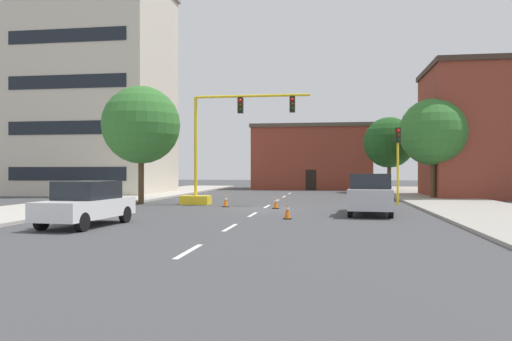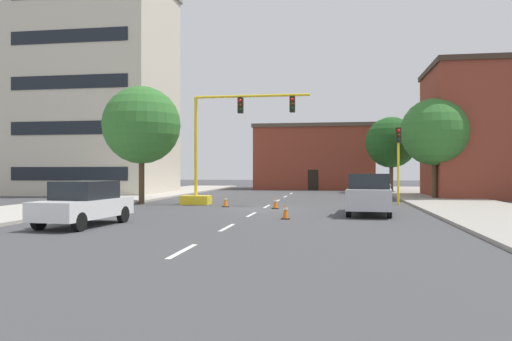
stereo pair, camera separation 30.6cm
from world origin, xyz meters
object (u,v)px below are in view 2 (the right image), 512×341
object	(u,v)px
traffic_cone_roadside_c	(285,211)
traffic_cone_roadside_b	(225,201)
tree_right_mid	(435,132)
pickup_truck_silver	(370,194)
traffic_cone_roadside_a	(275,203)
tree_right_far	(391,142)
traffic_signal_gantry	(211,170)
tree_left_near	(142,125)
sedan_white_near_left	(84,203)
traffic_light_pole_right	(398,148)

from	to	relation	value
traffic_cone_roadside_c	traffic_cone_roadside_b	bearing A→B (deg)	122.31
tree_right_mid	pickup_truck_silver	size ratio (longest dim) A/B	1.33
traffic_cone_roadside_a	tree_right_mid	bearing A→B (deg)	44.22
traffic_cone_roadside_c	tree_right_far	bearing A→B (deg)	74.48
traffic_signal_gantry	traffic_cone_roadside_c	bearing A→B (deg)	-56.87
tree_left_near	traffic_signal_gantry	bearing A→B (deg)	-0.98
sedan_white_near_left	pickup_truck_silver	bearing A→B (deg)	31.49
tree_left_near	traffic_cone_roadside_c	xyz separation A→B (m)	(10.15, -8.56, -4.70)
traffic_cone_roadside_b	traffic_cone_roadside_a	bearing A→B (deg)	-15.66
tree_right_far	traffic_cone_roadside_c	xyz separation A→B (m)	(-7.41, -26.70, -4.43)
tree_right_far	traffic_signal_gantry	bearing A→B (deg)	-125.40
traffic_signal_gantry	tree_right_mid	bearing A→B (deg)	26.73
tree_right_far	sedan_white_near_left	world-z (taller)	tree_right_far
tree_right_far	sedan_white_near_left	size ratio (longest dim) A/B	1.55
traffic_light_pole_right	tree_right_mid	size ratio (longest dim) A/B	0.65
traffic_signal_gantry	tree_right_far	size ratio (longest dim) A/B	1.12
tree_right_far	sedan_white_near_left	distance (m)	34.22
pickup_truck_silver	traffic_cone_roadside_a	size ratio (longest dim) A/B	8.17
tree_right_far	sedan_white_near_left	xyz separation A→B (m)	(-14.83, -30.60, -3.90)
tree_left_near	sedan_white_near_left	xyz separation A→B (m)	(2.73, -12.46, -4.16)
pickup_truck_silver	traffic_cone_roadside_b	size ratio (longest dim) A/B	7.74
tree_right_mid	traffic_signal_gantry	bearing A→B (deg)	-153.27
traffic_cone_roadside_a	tree_left_near	bearing A→B (deg)	162.81
sedan_white_near_left	traffic_cone_roadside_c	distance (m)	8.40
traffic_cone_roadside_a	traffic_cone_roadside_c	distance (m)	5.89
tree_left_near	tree_right_mid	distance (m)	20.82
traffic_cone_roadside_b	traffic_cone_roadside_c	bearing A→B (deg)	-57.69
pickup_truck_silver	sedan_white_near_left	distance (m)	13.18
tree_right_far	traffic_cone_roadside_a	distance (m)	23.04
traffic_signal_gantry	tree_left_near	distance (m)	5.43
tree_right_far	traffic_cone_roadside_c	distance (m)	28.06
traffic_signal_gantry	sedan_white_near_left	distance (m)	12.59
traffic_cone_roadside_c	traffic_cone_roadside_a	bearing A→B (deg)	101.25
tree_right_mid	traffic_cone_roadside_b	size ratio (longest dim) A/B	10.31
tree_left_near	traffic_light_pole_right	bearing A→B (deg)	4.97
sedan_white_near_left	traffic_cone_roadside_a	bearing A→B (deg)	57.06
pickup_truck_silver	sedan_white_near_left	world-z (taller)	pickup_truck_silver
traffic_signal_gantry	traffic_cone_roadside_b	world-z (taller)	traffic_signal_gantry
tree_right_far	traffic_cone_roadside_a	bearing A→B (deg)	-112.25
pickup_truck_silver	traffic_light_pole_right	bearing A→B (deg)	72.49
traffic_light_pole_right	traffic_cone_roadside_c	world-z (taller)	traffic_light_pole_right
traffic_signal_gantry	tree_left_near	size ratio (longest dim) A/B	1.07
traffic_light_pole_right	traffic_cone_roadside_b	distance (m)	11.21
traffic_signal_gantry	tree_right_far	world-z (taller)	tree_right_far
traffic_cone_roadside_a	traffic_signal_gantry	bearing A→B (deg)	148.33
pickup_truck_silver	sedan_white_near_left	size ratio (longest dim) A/B	1.20
sedan_white_near_left	traffic_cone_roadside_c	bearing A→B (deg)	27.74
traffic_cone_roadside_a	traffic_cone_roadside_c	bearing A→B (deg)	-78.75
traffic_signal_gantry	tree_right_far	bearing A→B (deg)	54.60
traffic_light_pole_right	tree_right_far	distance (m)	16.84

